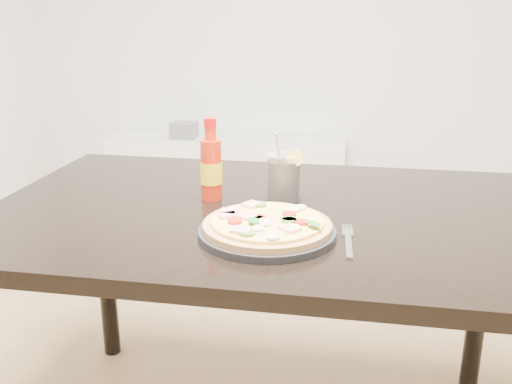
% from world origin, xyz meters
% --- Properties ---
extents(dining_table, '(1.40, 0.90, 0.75)m').
position_xyz_m(dining_table, '(-0.27, 0.20, 0.67)').
color(dining_table, black).
rests_on(dining_table, ground).
extents(plate, '(0.31, 0.31, 0.02)m').
position_xyz_m(plate, '(-0.23, 0.02, 0.76)').
color(plate, black).
rests_on(plate, dining_table).
extents(pizza, '(0.29, 0.29, 0.03)m').
position_xyz_m(pizza, '(-0.23, 0.02, 0.78)').
color(pizza, tan).
rests_on(pizza, plate).
extents(hot_sauce_bottle, '(0.06, 0.06, 0.22)m').
position_xyz_m(hot_sauce_bottle, '(-0.42, 0.25, 0.84)').
color(hot_sauce_bottle, red).
rests_on(hot_sauce_bottle, dining_table).
extents(cola_cup, '(0.10, 0.09, 0.18)m').
position_xyz_m(cola_cup, '(-0.23, 0.27, 0.81)').
color(cola_cup, black).
rests_on(cola_cup, dining_table).
extents(fork, '(0.03, 0.19, 0.00)m').
position_xyz_m(fork, '(-0.05, 0.02, 0.75)').
color(fork, silver).
rests_on(fork, dining_table).
extents(media_console, '(1.40, 0.34, 0.50)m').
position_xyz_m(media_console, '(-0.80, 2.07, 0.25)').
color(media_console, white).
rests_on(media_console, ground).
extents(cd_stack, '(0.14, 0.12, 0.09)m').
position_xyz_m(cd_stack, '(-1.05, 2.05, 0.55)').
color(cd_stack, slate).
rests_on(cd_stack, media_console).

